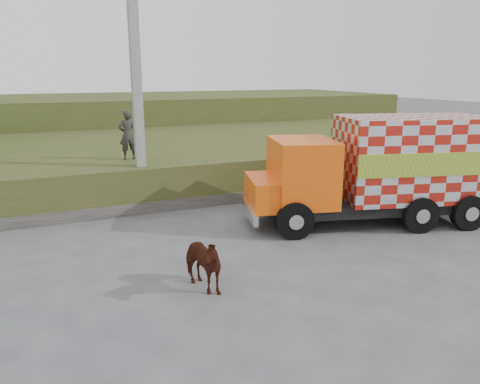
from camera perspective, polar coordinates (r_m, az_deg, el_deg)
name	(u,v)px	position (r m, az deg, el deg)	size (l,w,h in m)	color
ground	(219,250)	(12.41, -2.58, -7.12)	(120.00, 120.00, 0.00)	#474749
embankment	(138,159)	(21.53, -12.27, 3.90)	(40.00, 12.00, 1.50)	#2B4416
embankment_far	(101,119)	(33.19, -16.61, 8.53)	(40.00, 12.00, 3.00)	#2B4416
retaining_strip	(115,210)	(15.75, -14.99, -2.14)	(16.00, 0.50, 0.40)	#595651
utility_pole	(137,87)	(15.71, -12.48, 12.34)	(1.20, 0.30, 8.00)	gray
cargo_truck	(381,169)	(14.90, 16.79, 2.69)	(7.67, 4.14, 3.27)	black
cow	(200,262)	(10.10, -4.94, -8.54)	(0.67, 1.47, 1.24)	#35100D
pedestrian	(128,135)	(17.26, -13.52, 6.79)	(0.64, 0.42, 1.77)	#2A2726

